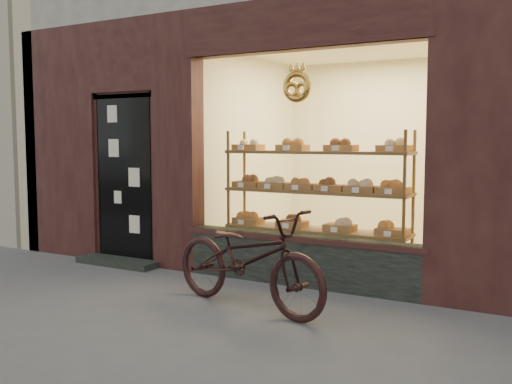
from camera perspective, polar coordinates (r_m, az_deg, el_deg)
The scene contains 3 objects.
ground at distance 4.90m, azimuth -11.45°, elevation -13.83°, with size 90.00×90.00×0.00m, color #5C5C5C.
display_shelf at distance 6.62m, azimuth 6.00°, elevation -1.04°, with size 2.20×0.45×1.70m.
bicycle at distance 5.40m, azimuth -0.85°, elevation -6.65°, with size 0.64×1.83×0.96m, color black.
Camera 1 is at (3.04, -3.50, 1.59)m, focal length 40.00 mm.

